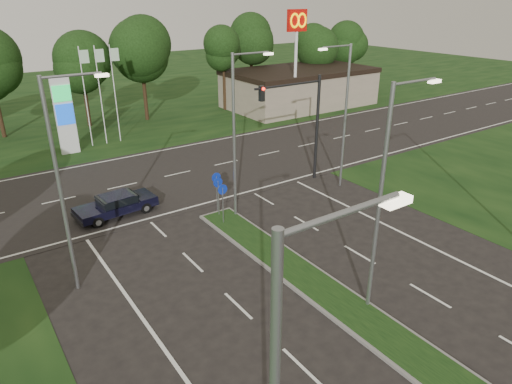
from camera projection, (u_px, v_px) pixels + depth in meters
verge_far at (58, 100)px, 55.08m from camera, size 160.00×50.00×0.02m
cross_road at (165, 177)px, 31.66m from camera, size 160.00×12.00×0.02m
median_kerb at (393, 341)px, 16.53m from camera, size 2.00×26.00×0.12m
commercial_building at (300, 88)px, 51.40m from camera, size 16.00×9.00×4.00m
streetlight_median_near at (385, 190)px, 16.57m from camera, size 2.53×0.22×9.00m
streetlight_median_far at (237, 129)px, 24.12m from camera, size 2.53×0.22×9.00m
streetlight_left_far at (63, 177)px, 17.77m from camera, size 2.53×0.22×9.00m
streetlight_right_far at (344, 110)px, 28.19m from camera, size 2.53×0.22×9.00m
traffic_signal at (302, 114)px, 29.03m from camera, size 5.10×0.42×7.00m
median_signs at (219, 189)px, 25.24m from camera, size 1.16×1.76×2.38m
gas_pylon at (67, 113)px, 35.26m from camera, size 5.80×1.26×8.00m
mcdonalds_sign at (297, 36)px, 43.90m from camera, size 2.20×0.47×10.40m
treeline_far at (86, 53)px, 41.04m from camera, size 6.00×6.00×9.90m
navy_sedan at (116, 204)px, 25.93m from camera, size 4.57×2.17×1.22m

